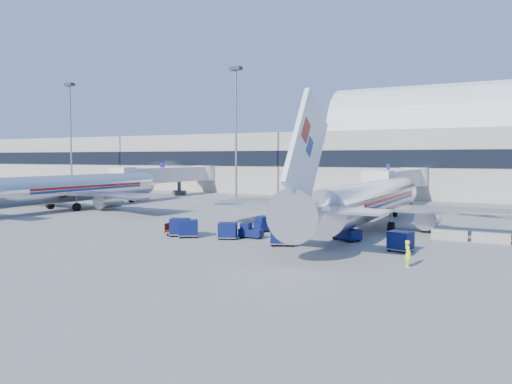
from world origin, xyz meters
The scene contains 20 objects.
ground centered at (0.00, 0.00, 0.00)m, with size 260.00×260.00×0.00m, color gray.
terminal centered at (-13.60, 55.96, 7.52)m, with size 170.00×28.15×21.00m.
airliner_main centered at (10.00, 4.51, 2.93)m, with size 32.00×37.26×12.07m.
airliner_mid centered at (-32.00, 4.51, 2.93)m, with size 32.00×37.26×12.07m.
jetbridge_near centered at (7.60, 30.81, 3.93)m, with size 4.40×27.50×6.25m.
jetbridge_mid centered at (-34.40, 30.81, 3.93)m, with size 4.40×27.50×6.25m.
mast_far_west centered at (-60.00, 30.00, 14.79)m, with size 2.00×1.20×22.60m.
mast_west centered at (-20.00, 30.00, 14.79)m, with size 2.00×1.20×22.60m.
barrier_near centered at (18.00, 2.00, 0.45)m, with size 3.00×0.55×0.90m, color #9E9E96.
barrier_mid centered at (21.30, 2.00, 0.45)m, with size 3.00×0.55×0.90m, color #9E9E96.
tug_lead centered at (2.06, -5.23, 0.62)m, with size 2.17×1.20×1.37m.
tug_right centered at (10.02, -2.36, 0.76)m, with size 2.87×2.37×1.68m.
tug_left centered at (1.46, -1.09, 0.68)m, with size 1.89×2.55×1.50m.
cart_train_a centered at (0.62, -6.73, 0.79)m, with size 2.03×1.82×1.47m.
cart_train_b centered at (-3.07, -7.50, 0.84)m, with size 2.25×2.15×1.57m.
cart_train_c centered at (-4.11, -7.34, 0.87)m, with size 2.30×2.11×1.64m.
cart_solo_near centered at (6.25, -7.31, 0.98)m, with size 2.54×2.30×1.83m.
cart_solo_far centered at (15.36, -5.43, 0.83)m, with size 2.07×1.78×1.56m.
cart_open_red centered at (-4.37, -7.24, 0.42)m, with size 2.45×1.97×0.58m.
ramp_worker centered at (16.94, -10.73, 0.90)m, with size 0.65×0.43×1.79m, color #C6FF1A.
Camera 1 is at (23.39, -44.11, 7.25)m, focal length 35.00 mm.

